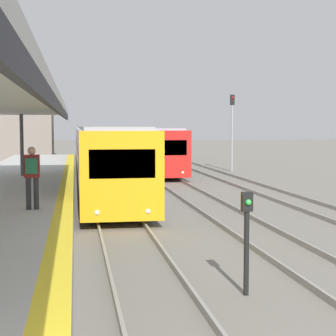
# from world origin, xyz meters

# --- Properties ---
(person_on_platform) EXTENTS (0.40, 0.40, 1.66)m
(person_on_platform) POSITION_xyz_m (-2.53, 11.02, 1.95)
(person_on_platform) COLOR #2D2D33
(person_on_platform) RESTS_ON station_platform
(train_near) EXTENTS (2.59, 44.05, 3.14)m
(train_near) POSITION_xyz_m (0.00, 34.83, 1.74)
(train_near) COLOR gold
(train_near) RESTS_ON ground_plane
(train_far) EXTENTS (2.51, 29.31, 3.03)m
(train_far) POSITION_xyz_m (3.78, 41.28, 1.68)
(train_far) COLOR red
(train_far) RESTS_ON ground_plane
(signal_post_near) EXTENTS (0.20, 0.21, 1.95)m
(signal_post_near) POSITION_xyz_m (1.74, 5.90, 1.20)
(signal_post_near) COLOR black
(signal_post_near) RESTS_ON ground_plane
(signal_mast_far) EXTENTS (0.28, 0.29, 5.31)m
(signal_mast_far) POSITION_xyz_m (9.34, 33.57, 3.32)
(signal_mast_far) COLOR gray
(signal_mast_far) RESTS_ON ground_plane
(distant_domed_building) EXTENTS (5.38, 5.38, 10.31)m
(distant_domed_building) POSITION_xyz_m (-6.16, 50.31, 4.75)
(distant_domed_building) COLOR slate
(distant_domed_building) RESTS_ON ground_plane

